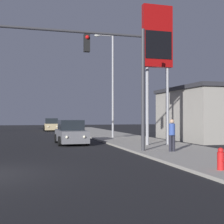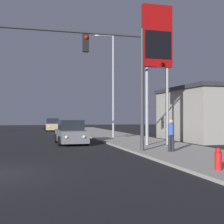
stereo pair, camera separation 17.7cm
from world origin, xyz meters
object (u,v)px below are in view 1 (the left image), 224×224
Objects in this scene: traffic_light_mast at (95,61)px; gas_station_sign at (157,44)px; car_tan at (51,125)px; street_lamp at (111,80)px; pedestrian_on_sidewalk at (172,134)px; fire_hydrant at (221,159)px; car_grey at (71,133)px.

gas_station_sign is (4.76, 3.00, 1.81)m from traffic_light_mast.
street_lamp is at bearing 105.78° from car_tan.
traffic_light_mast reaches higher than pedestrian_on_sidewalk.
gas_station_sign reaches higher than traffic_light_mast.
street_lamp is (3.91, -16.07, 4.36)m from car_tan.
fire_hydrant is at bearing 97.59° from car_tan.
car_grey is 2.59× the size of pedestrian_on_sidewalk.
car_grey reaches higher than fire_hydrant.
fire_hydrant is at bearing -99.32° from pedestrian_on_sidewalk.
pedestrian_on_sidewalk is at bearing 80.68° from fire_hydrant.
car_tan is at bearing -91.63° from car_grey.
car_grey is 0.49× the size of traffic_light_mast.
pedestrian_on_sidewalk is (0.91, 5.52, 0.55)m from fire_hydrant.
traffic_light_mast is at bearing -109.49° from street_lamp.
street_lamp reaches higher than car_tan.
traffic_light_mast is at bearing 92.30° from car_grey.
gas_station_sign is (4.92, -23.66, 5.86)m from car_tan.
pedestrian_on_sidewalk reaches higher than car_tan.
gas_station_sign is at bearing 146.36° from car_grey.
fire_hydrant is (-1.76, -9.31, -6.13)m from gas_station_sign.
fire_hydrant is at bearing -100.69° from gas_station_sign.
traffic_light_mast reaches higher than fire_hydrant.
car_tan is 5.71× the size of fire_hydrant.
street_lamp is 1.00× the size of gas_station_sign.
pedestrian_on_sidewalk is (4.07, -27.45, 0.27)m from car_tan.
pedestrian_on_sidewalk is at bearing -11.45° from traffic_light_mast.
pedestrian_on_sidewalk is at bearing 120.10° from car_grey.
traffic_light_mast is 5.91m from gas_station_sign.
gas_station_sign is (5.13, -3.28, 5.86)m from car_grey.
street_lamp is at bearing 70.51° from traffic_light_mast.
fire_hydrant is at bearing -64.56° from traffic_light_mast.
gas_station_sign is at bearing 103.86° from car_tan.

